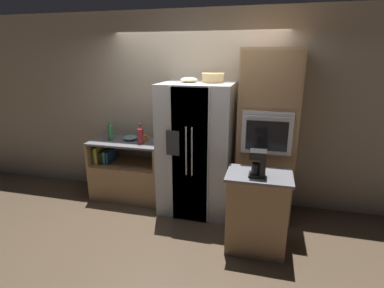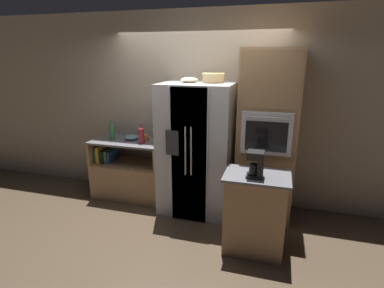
{
  "view_description": "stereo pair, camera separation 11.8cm",
  "coord_description": "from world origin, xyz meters",
  "px_view_note": "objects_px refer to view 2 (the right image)",
  "views": [
    {
      "loc": [
        1.03,
        -3.85,
        2.17
      ],
      "look_at": [
        0.05,
        -0.04,
        1.0
      ],
      "focal_mm": 28.0,
      "sensor_mm": 36.0,
      "label": 1
    },
    {
      "loc": [
        1.15,
        -3.82,
        2.17
      ],
      "look_at": [
        0.05,
        -0.04,
        1.0
      ],
      "focal_mm": 28.0,
      "sensor_mm": 36.0,
      "label": 2
    }
  ],
  "objects_px": {
    "mug": "(145,138)",
    "fruit_bowl": "(189,80)",
    "bottle_tall": "(112,131)",
    "coffee_maker": "(257,163)",
    "mixing_bowl": "(132,137)",
    "bottle_short": "(141,134)",
    "refrigerator": "(197,149)",
    "wall_oven": "(267,137)",
    "wicker_basket": "(213,77)"
  },
  "relations": [
    {
      "from": "bottle_tall",
      "to": "mug",
      "type": "distance_m",
      "value": 0.53
    },
    {
      "from": "mug",
      "to": "refrigerator",
      "type": "bearing_deg",
      "value": -10.74
    },
    {
      "from": "fruit_bowl",
      "to": "bottle_short",
      "type": "height_order",
      "value": "fruit_bowl"
    },
    {
      "from": "wicker_basket",
      "to": "coffee_maker",
      "type": "height_order",
      "value": "wicker_basket"
    },
    {
      "from": "coffee_maker",
      "to": "bottle_tall",
      "type": "bearing_deg",
      "value": 157.86
    },
    {
      "from": "mixing_bowl",
      "to": "bottle_short",
      "type": "bearing_deg",
      "value": -31.57
    },
    {
      "from": "bottle_short",
      "to": "wicker_basket",
      "type": "bearing_deg",
      "value": 4.1
    },
    {
      "from": "fruit_bowl",
      "to": "mixing_bowl",
      "type": "bearing_deg",
      "value": 173.68
    },
    {
      "from": "refrigerator",
      "to": "bottle_tall",
      "type": "height_order",
      "value": "refrigerator"
    },
    {
      "from": "wicker_basket",
      "to": "mixing_bowl",
      "type": "distance_m",
      "value": 1.59
    },
    {
      "from": "wicker_basket",
      "to": "fruit_bowl",
      "type": "height_order",
      "value": "wicker_basket"
    },
    {
      "from": "refrigerator",
      "to": "wall_oven",
      "type": "relative_size",
      "value": 0.8
    },
    {
      "from": "fruit_bowl",
      "to": "bottle_short",
      "type": "distance_m",
      "value": 1.08
    },
    {
      "from": "fruit_bowl",
      "to": "mixing_bowl",
      "type": "xyz_separation_m",
      "value": [
        -0.96,
        0.11,
        -0.9
      ]
    },
    {
      "from": "bottle_tall",
      "to": "bottle_short",
      "type": "distance_m",
      "value": 0.53
    },
    {
      "from": "refrigerator",
      "to": "wall_oven",
      "type": "xyz_separation_m",
      "value": [
        0.94,
        0.08,
        0.22
      ]
    },
    {
      "from": "wall_oven",
      "to": "mixing_bowl",
      "type": "distance_m",
      "value": 2.04
    },
    {
      "from": "bottle_tall",
      "to": "mug",
      "type": "xyz_separation_m",
      "value": [
        0.52,
        0.08,
        -0.09
      ]
    },
    {
      "from": "fruit_bowl",
      "to": "bottle_tall",
      "type": "bearing_deg",
      "value": 178.62
    },
    {
      "from": "wicker_basket",
      "to": "mixing_bowl",
      "type": "xyz_separation_m",
      "value": [
        -1.29,
        0.07,
        -0.93
      ]
    },
    {
      "from": "wicker_basket",
      "to": "mug",
      "type": "bearing_deg",
      "value": 175.92
    },
    {
      "from": "refrigerator",
      "to": "mug",
      "type": "distance_m",
      "value": 0.88
    },
    {
      "from": "refrigerator",
      "to": "bottle_tall",
      "type": "relative_size",
      "value": 5.99
    },
    {
      "from": "wicker_basket",
      "to": "mug",
      "type": "xyz_separation_m",
      "value": [
        -1.06,
        0.08,
        -0.92
      ]
    },
    {
      "from": "wicker_basket",
      "to": "bottle_short",
      "type": "height_order",
      "value": "wicker_basket"
    },
    {
      "from": "bottle_tall",
      "to": "coffee_maker",
      "type": "bearing_deg",
      "value": -22.14
    },
    {
      "from": "refrigerator",
      "to": "fruit_bowl",
      "type": "xyz_separation_m",
      "value": [
        -0.13,
        0.05,
        0.95
      ]
    },
    {
      "from": "fruit_bowl",
      "to": "refrigerator",
      "type": "bearing_deg",
      "value": -22.47
    },
    {
      "from": "wall_oven",
      "to": "bottle_tall",
      "type": "bearing_deg",
      "value": 179.9
    },
    {
      "from": "bottle_short",
      "to": "mixing_bowl",
      "type": "height_order",
      "value": "bottle_short"
    },
    {
      "from": "bottle_tall",
      "to": "bottle_short",
      "type": "xyz_separation_m",
      "value": [
        0.53,
        -0.07,
        0.0
      ]
    },
    {
      "from": "mug",
      "to": "coffee_maker",
      "type": "relative_size",
      "value": 0.44
    },
    {
      "from": "wicker_basket",
      "to": "mug",
      "type": "height_order",
      "value": "wicker_basket"
    },
    {
      "from": "bottle_tall",
      "to": "mixing_bowl",
      "type": "relative_size",
      "value": 1.38
    },
    {
      "from": "refrigerator",
      "to": "fruit_bowl",
      "type": "distance_m",
      "value": 0.96
    },
    {
      "from": "wicker_basket",
      "to": "refrigerator",
      "type": "bearing_deg",
      "value": -155.64
    },
    {
      "from": "wall_oven",
      "to": "bottle_short",
      "type": "height_order",
      "value": "wall_oven"
    },
    {
      "from": "fruit_bowl",
      "to": "mixing_bowl",
      "type": "distance_m",
      "value": 1.32
    },
    {
      "from": "mug",
      "to": "fruit_bowl",
      "type": "bearing_deg",
      "value": -8.59
    },
    {
      "from": "refrigerator",
      "to": "coffee_maker",
      "type": "xyz_separation_m",
      "value": [
        0.88,
        -0.84,
        0.17
      ]
    },
    {
      "from": "refrigerator",
      "to": "wall_oven",
      "type": "bearing_deg",
      "value": 4.81
    },
    {
      "from": "refrigerator",
      "to": "bottle_short",
      "type": "relative_size",
      "value": 6.03
    },
    {
      "from": "fruit_bowl",
      "to": "bottle_short",
      "type": "xyz_separation_m",
      "value": [
        -0.73,
        -0.04,
        -0.8
      ]
    },
    {
      "from": "wall_oven",
      "to": "fruit_bowl",
      "type": "distance_m",
      "value": 1.29
    },
    {
      "from": "fruit_bowl",
      "to": "mixing_bowl",
      "type": "height_order",
      "value": "fruit_bowl"
    },
    {
      "from": "coffee_maker",
      "to": "fruit_bowl",
      "type": "bearing_deg",
      "value": 138.6
    },
    {
      "from": "bottle_tall",
      "to": "coffee_maker",
      "type": "distance_m",
      "value": 2.45
    },
    {
      "from": "fruit_bowl",
      "to": "bottle_tall",
      "type": "relative_size",
      "value": 0.77
    },
    {
      "from": "bottle_tall",
      "to": "bottle_short",
      "type": "height_order",
      "value": "bottle_tall"
    },
    {
      "from": "refrigerator",
      "to": "bottle_tall",
      "type": "xyz_separation_m",
      "value": [
        -1.38,
        0.08,
        0.14
      ]
    }
  ]
}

